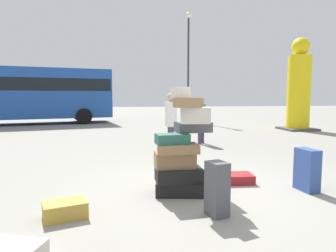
% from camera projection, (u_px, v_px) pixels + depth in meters
% --- Properties ---
extents(ground_plane, '(80.00, 80.00, 0.00)m').
position_uv_depth(ground_plane, '(206.00, 193.00, 4.93)').
color(ground_plane, gray).
extents(suitcase_tower, '(0.97, 0.67, 1.74)m').
position_uv_depth(suitcase_tower, '(181.00, 155.00, 4.79)').
color(suitcase_tower, black).
rests_on(suitcase_tower, ground).
extents(suitcase_tan_foreground_near, '(0.63, 0.53, 0.22)m').
position_uv_depth(suitcase_tan_foreground_near, '(65.00, 209.00, 3.92)').
color(suitcase_tan_foreground_near, '#B28C33').
rests_on(suitcase_tan_foreground_near, ground).
extents(suitcase_maroon_upright_blue, '(0.58, 0.45, 0.16)m').
position_uv_depth(suitcase_maroon_upright_blue, '(237.00, 178.00, 5.51)').
color(suitcase_maroon_upright_blue, maroon).
rests_on(suitcase_maroon_upright_blue, ground).
extents(suitcase_navy_behind_tower, '(0.26, 0.44, 0.72)m').
position_uv_depth(suitcase_navy_behind_tower, '(307.00, 170.00, 5.02)').
color(suitcase_navy_behind_tower, '#334F99').
rests_on(suitcase_navy_behind_tower, ground).
extents(suitcase_charcoal_right_side, '(0.30, 0.34, 0.73)m').
position_uv_depth(suitcase_charcoal_right_side, '(217.00, 189.00, 3.97)').
color(suitcase_charcoal_right_side, '#4C4C51').
rests_on(suitcase_charcoal_right_side, ground).
extents(person_bearded_onlooker, '(0.30, 0.32, 1.68)m').
position_uv_depth(person_bearded_onlooker, '(171.00, 120.00, 7.59)').
color(person_bearded_onlooker, '#3F334C').
rests_on(person_bearded_onlooker, ground).
extents(person_tourist_with_camera, '(0.30, 0.30, 1.55)m').
position_uv_depth(person_tourist_with_camera, '(201.00, 116.00, 9.98)').
color(person_tourist_with_camera, '#3F334C').
rests_on(person_tourist_with_camera, ground).
extents(yellow_dummy_statue, '(1.46, 1.46, 4.29)m').
position_uv_depth(yellow_dummy_statue, '(299.00, 89.00, 13.99)').
color(yellow_dummy_statue, yellow).
rests_on(yellow_dummy_statue, ground).
extents(parked_bus, '(9.74, 4.51, 3.15)m').
position_uv_depth(parked_bus, '(25.00, 92.00, 16.85)').
color(parked_bus, '#1E4CA5').
rests_on(parked_bus, ground).
extents(lamp_post, '(0.36, 0.36, 6.77)m').
position_uv_depth(lamp_post, '(188.00, 52.00, 18.60)').
color(lamp_post, '#333338').
rests_on(lamp_post, ground).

